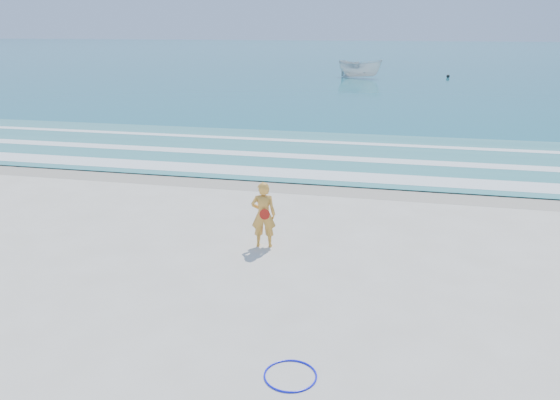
# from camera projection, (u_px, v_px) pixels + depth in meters

# --- Properties ---
(ground) EXTENTS (400.00, 400.00, 0.00)m
(ground) POSITION_uv_depth(u_px,v_px,m) (210.00, 299.00, 11.58)
(ground) COLOR silver
(ground) RESTS_ON ground
(wet_sand) EXTENTS (400.00, 2.40, 0.00)m
(wet_sand) POSITION_uv_depth(u_px,v_px,m) (293.00, 184.00, 19.94)
(wet_sand) COLOR #B2A893
(wet_sand) RESTS_ON ground
(ocean) EXTENTS (400.00, 190.00, 0.04)m
(ocean) POSITION_uv_depth(u_px,v_px,m) (388.00, 54.00, 109.11)
(ocean) COLOR #19727F
(ocean) RESTS_ON ground
(shallow) EXTENTS (400.00, 10.00, 0.01)m
(shallow) POSITION_uv_depth(u_px,v_px,m) (315.00, 153.00, 24.57)
(shallow) COLOR #59B7AD
(shallow) RESTS_ON ocean
(foam_near) EXTENTS (400.00, 1.40, 0.01)m
(foam_near) POSITION_uv_depth(u_px,v_px,m) (300.00, 174.00, 21.13)
(foam_near) COLOR white
(foam_near) RESTS_ON shallow
(foam_mid) EXTENTS (400.00, 0.90, 0.01)m
(foam_mid) POSITION_uv_depth(u_px,v_px,m) (312.00, 157.00, 23.83)
(foam_mid) COLOR white
(foam_mid) RESTS_ON shallow
(foam_far) EXTENTS (400.00, 0.60, 0.01)m
(foam_far) POSITION_uv_depth(u_px,v_px,m) (323.00, 142.00, 26.89)
(foam_far) COLOR white
(foam_far) RESTS_ON shallow
(hoop) EXTENTS (1.03, 1.03, 0.03)m
(hoop) POSITION_uv_depth(u_px,v_px,m) (290.00, 375.00, 9.02)
(hoop) COLOR #0D12F3
(hoop) RESTS_ON ground
(boat) EXTENTS (5.53, 3.71, 2.00)m
(boat) POSITION_uv_depth(u_px,v_px,m) (360.00, 68.00, 59.36)
(boat) COLOR silver
(boat) RESTS_ON ocean
(buoy) EXTENTS (0.37, 0.37, 0.37)m
(buoy) POSITION_uv_depth(u_px,v_px,m) (448.00, 76.00, 59.46)
(buoy) COLOR black
(buoy) RESTS_ON ocean
(woman) EXTENTS (0.70, 0.51, 1.75)m
(woman) POSITION_uv_depth(u_px,v_px,m) (263.00, 215.00, 14.09)
(woman) COLOR gold
(woman) RESTS_ON ground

